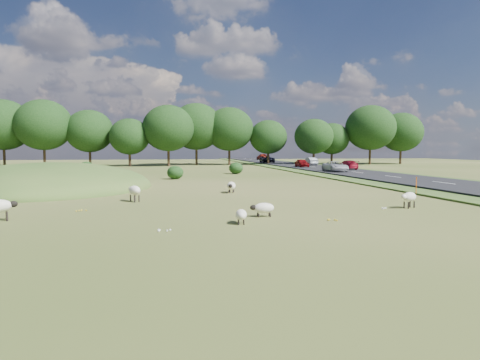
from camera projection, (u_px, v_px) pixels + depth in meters
The scene contains 17 objects.
ground at pixel (193, 179), 43.95m from camera, with size 160.00×160.00×0.00m, color #354E18.
mound at pixel (49, 188), 33.97m from camera, with size 16.00×20.00×4.00m, color #33561E.
road at pixel (338, 171), 57.28m from camera, with size 8.00×150.00×0.25m, color black.
treeline at pixel (174, 130), 78.06m from camera, with size 96.28×14.66×11.70m.
shrubs at pixel (158, 169), 49.35m from camera, with size 19.68×12.02×1.53m.
marker_post at pixel (416, 186), 28.57m from camera, with size 0.06×0.06×1.20m, color #D8590C.
sheep_1 at pixel (231, 186), 29.95m from camera, with size 0.84×1.39×0.77m.
sheep_2 at pixel (263, 208), 19.35m from camera, with size 1.12×0.51×0.64m.
sheep_3 at pixel (134, 190), 24.94m from camera, with size 0.97×1.34×0.94m.
sheep_4 at pixel (409, 197), 22.20m from camera, with size 1.19×0.89×0.84m.
sheep_5 at pixel (241, 215), 17.58m from camera, with size 0.60×1.08×0.60m.
car_0 at pixel (267, 159), 88.02m from camera, with size 2.36×5.11×1.42m, color black.
car_1 at pixel (348, 165), 58.65m from camera, with size 1.72×4.24×1.23m, color maroon.
car_2 at pixel (262, 157), 109.10m from camera, with size 2.07×5.08×1.48m, color #9C2211.
car_4 at pixel (311, 161), 73.38m from camera, with size 1.41×4.03×1.33m, color #A3A6AB.
car_6 at pixel (302, 163), 66.09m from camera, with size 1.48×3.67×1.25m, color maroon.
car_7 at pixel (335, 166), 53.27m from camera, with size 2.10×4.55×1.26m, color silver.
Camera 1 is at (-3.04, -23.99, 3.09)m, focal length 32.00 mm.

